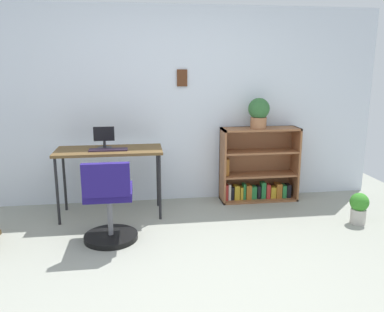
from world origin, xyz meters
name	(u,v)px	position (x,y,z in m)	size (l,w,h in m)	color
ground_plane	(196,289)	(0.00, 0.00, 0.00)	(6.24, 6.24, 0.00)	gray
wall_back	(170,106)	(0.00, 2.15, 1.18)	(5.20, 0.12, 2.35)	silver
desk	(109,155)	(-0.72, 1.66, 0.70)	(1.16, 0.51, 0.76)	brown
monitor	(104,138)	(-0.77, 1.70, 0.88)	(0.23, 0.16, 0.24)	#262628
keyboard	(108,150)	(-0.72, 1.59, 0.77)	(0.41, 0.12, 0.02)	#2F2133
office_chair	(109,206)	(-0.69, 0.93, 0.36)	(0.52, 0.54, 0.83)	black
bookshelf_low	(257,169)	(1.08, 1.96, 0.40)	(0.95, 0.30, 0.92)	brown
potted_plant_on_shelf	(259,112)	(1.05, 1.90, 1.12)	(0.26, 0.26, 0.37)	#9E6642
potted_plant_floor	(359,207)	(1.91, 1.03, 0.19)	(0.20, 0.20, 0.34)	#B7B2A8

